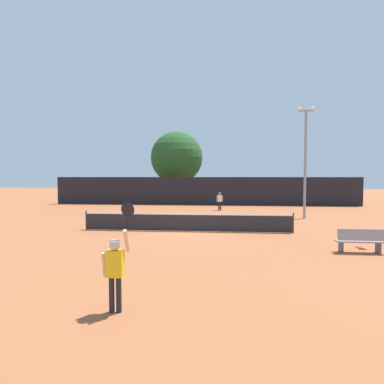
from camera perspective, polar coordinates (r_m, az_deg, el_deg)
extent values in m
plane|color=#9E5633|center=(17.43, -0.98, -7.05)|extent=(120.00, 120.00, 0.00)
cube|color=#232328|center=(17.36, -0.99, -5.51)|extent=(11.31, 0.03, 0.91)
cube|color=white|center=(17.30, -0.99, -4.02)|extent=(11.31, 0.04, 0.06)
cylinder|color=#333338|center=(18.83, -18.41, -4.81)|extent=(0.08, 0.08, 1.07)
cylinder|color=#333338|center=(17.64, 17.67, -5.31)|extent=(0.08, 0.08, 1.07)
cube|color=black|center=(33.07, 2.09, 0.18)|extent=(31.71, 0.12, 2.90)
cube|color=yellow|center=(7.35, -13.65, -12.35)|extent=(0.38, 0.22, 0.59)
sphere|color=beige|center=(7.25, -13.69, -9.31)|extent=(0.22, 0.22, 0.22)
cylinder|color=white|center=(7.23, -13.69, -8.57)|extent=(0.24, 0.24, 0.04)
cylinder|color=black|center=(7.58, -14.18, -17.34)|extent=(0.12, 0.12, 0.79)
cylinder|color=black|center=(7.53, -12.98, -17.46)|extent=(0.12, 0.12, 0.79)
cylinder|color=beige|center=(7.43, -15.44, -12.43)|extent=(0.09, 0.17, 0.56)
cylinder|color=beige|center=(7.24, -11.66, -8.54)|extent=(0.09, 0.31, 0.54)
cylinder|color=black|center=(7.23, -11.55, -5.43)|extent=(0.04, 0.11, 0.28)
ellipsoid|color=black|center=(7.25, -11.44, -3.10)|extent=(0.30, 0.13, 0.36)
cube|color=white|center=(28.04, 4.99, -1.15)|extent=(0.38, 0.22, 0.56)
sphere|color=#8C6647|center=(28.02, 4.99, -0.37)|extent=(0.22, 0.22, 0.22)
cylinder|color=white|center=(28.01, 4.99, -0.18)|extent=(0.23, 0.23, 0.04)
cylinder|color=black|center=(28.10, 4.82, -2.50)|extent=(0.12, 0.12, 0.76)
cylinder|color=black|center=(28.09, 5.15, -2.50)|extent=(0.12, 0.12, 0.76)
cylinder|color=#8C6647|center=(28.05, 4.50, -1.21)|extent=(0.09, 0.17, 0.54)
cylinder|color=#8C6647|center=(28.04, 5.48, -1.21)|extent=(0.09, 0.15, 0.54)
sphere|color=#CCE033|center=(16.83, 6.48, -7.31)|extent=(0.07, 0.07, 0.07)
cylinder|color=black|center=(14.95, 28.23, -8.99)|extent=(0.28, 0.04, 0.04)
ellipsoid|color=red|center=(15.24, 27.76, -8.76)|extent=(0.28, 0.36, 0.04)
cube|color=gray|center=(14.21, 27.81, -7.82)|extent=(1.80, 0.40, 0.06)
cube|color=gray|center=(14.00, 28.12, -6.82)|extent=(1.80, 0.12, 0.44)
cube|color=#4C4C51|center=(14.01, 25.11, -8.85)|extent=(0.08, 0.36, 0.45)
cube|color=#4C4C51|center=(14.53, 30.37, -8.55)|extent=(0.08, 0.36, 0.45)
cylinder|color=gray|center=(23.91, 19.61, 4.53)|extent=(0.18, 0.18, 7.53)
cube|color=gray|center=(24.33, 19.77, 13.55)|extent=(1.10, 0.10, 0.10)
sphere|color=#F2EDCC|center=(24.25, 18.71, 13.92)|extent=(0.28, 0.28, 0.28)
sphere|color=#F2EDCC|center=(24.47, 20.82, 13.78)|extent=(0.28, 0.28, 0.28)
cylinder|color=brown|center=(39.30, -2.74, 0.59)|extent=(0.56, 0.56, 2.89)
sphere|color=#235123|center=(39.33, -2.75, 6.18)|extent=(6.36, 6.36, 6.36)
cube|color=black|center=(39.19, 4.70, -0.66)|extent=(2.04, 4.26, 0.90)
cube|color=#2D333D|center=(38.85, 4.70, 0.45)|extent=(1.77, 2.26, 0.64)
cylinder|color=black|center=(40.63, 3.53, -0.95)|extent=(0.22, 0.60, 0.60)
cylinder|color=black|center=(40.61, 5.92, -0.96)|extent=(0.22, 0.60, 0.60)
cylinder|color=black|center=(37.84, 3.39, -1.23)|extent=(0.22, 0.60, 0.60)
cylinder|color=black|center=(37.81, 5.96, -1.25)|extent=(0.22, 0.60, 0.60)
cube|color=red|center=(41.68, 16.91, -0.56)|extent=(2.45, 4.42, 0.90)
cube|color=#2D333D|center=(41.35, 17.01, 0.48)|extent=(1.98, 2.41, 0.64)
cylinder|color=black|center=(42.92, 15.42, -0.84)|extent=(0.22, 0.60, 0.60)
cylinder|color=black|center=(43.24, 17.64, -0.85)|extent=(0.22, 0.60, 0.60)
cylinder|color=black|center=(40.17, 16.11, -1.10)|extent=(0.22, 0.60, 0.60)
cylinder|color=black|center=(40.52, 18.47, -1.10)|extent=(0.22, 0.60, 0.60)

